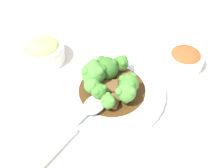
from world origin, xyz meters
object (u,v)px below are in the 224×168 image
at_px(side_bowl_kimchi, 185,58).
at_px(side_bowl_appetizer, 43,50).
at_px(main_plate, 112,91).
at_px(broccoli_floret_7, 108,101).
at_px(broccoli_floret_3, 121,63).
at_px(broccoli_floret_4, 126,92).
at_px(broccoli_floret_6, 92,85).
at_px(broccoli_floret_0, 129,83).
at_px(serving_spoon, 90,110).
at_px(beef_strip_0, 106,88).
at_px(broccoli_floret_5, 106,68).
at_px(broccoli_floret_2, 99,91).
at_px(beef_strip_2, 123,81).
at_px(beef_strip_1, 114,100).
at_px(broccoli_floret_1, 93,73).

relative_size(side_bowl_kimchi, side_bowl_appetizer, 0.89).
xyz_separation_m(main_plate, broccoli_floret_7, (0.05, -0.03, 0.03)).
height_order(broccoli_floret_3, broccoli_floret_4, broccoli_floret_4).
distance_m(broccoli_floret_3, broccoli_floret_6, 0.09).
height_order(broccoli_floret_0, serving_spoon, broccoli_floret_0).
distance_m(beef_strip_0, side_bowl_appetizer, 0.21).
distance_m(broccoli_floret_5, serving_spoon, 0.11).
xyz_separation_m(broccoli_floret_6, serving_spoon, (0.05, -0.02, -0.02)).
relative_size(broccoli_floret_7, side_bowl_kimchi, 0.41).
bearing_deg(beef_strip_0, broccoli_floret_4, 36.63).
bearing_deg(broccoli_floret_3, broccoli_floret_2, -48.98).
height_order(main_plate, serving_spoon, serving_spoon).
height_order(beef_strip_0, broccoli_floret_7, broccoli_floret_7).
relative_size(broccoli_floret_2, broccoli_floret_4, 0.79).
bearing_deg(beef_strip_0, side_bowl_kimchi, 99.30).
relative_size(beef_strip_2, broccoli_floret_3, 1.51).
distance_m(broccoli_floret_3, broccoli_floret_5, 0.04).
bearing_deg(broccoli_floret_0, broccoli_floret_5, -152.36).
bearing_deg(beef_strip_1, main_plate, 168.48).
xyz_separation_m(main_plate, side_bowl_appetizer, (-0.17, -0.13, 0.02)).
height_order(main_plate, broccoli_floret_3, broccoli_floret_3).
xyz_separation_m(broccoli_floret_5, side_bowl_appetizer, (-0.13, -0.13, -0.02)).
height_order(beef_strip_2, broccoli_floret_5, broccoli_floret_5).
xyz_separation_m(beef_strip_1, broccoli_floret_6, (-0.04, -0.04, 0.02)).
xyz_separation_m(broccoli_floret_7, serving_spoon, (-0.00, -0.04, -0.02)).
xyz_separation_m(beef_strip_0, broccoli_floret_1, (-0.03, -0.02, 0.03)).
bearing_deg(main_plate, broccoli_floret_1, -127.04).
xyz_separation_m(broccoli_floret_4, side_bowl_kimchi, (-0.08, 0.19, -0.03)).
xyz_separation_m(broccoli_floret_3, serving_spoon, (0.09, -0.10, -0.02)).
height_order(broccoli_floret_0, side_bowl_kimchi, broccoli_floret_0).
relative_size(beef_strip_0, side_bowl_appetizer, 0.59).
bearing_deg(main_plate, broccoli_floret_7, -26.56).
bearing_deg(broccoli_floret_0, beef_strip_2, -179.59).
xyz_separation_m(main_plate, broccoli_floret_4, (0.05, 0.02, 0.04)).
distance_m(broccoli_floret_5, side_bowl_appetizer, 0.19).
bearing_deg(broccoli_floret_7, beef_strip_1, 125.76).
distance_m(broccoli_floret_0, broccoli_floret_5, 0.07).
bearing_deg(broccoli_floret_4, main_plate, -158.73).
xyz_separation_m(main_plate, beef_strip_2, (-0.01, 0.03, 0.01)).
bearing_deg(beef_strip_2, broccoli_floret_7, -42.45).
bearing_deg(broccoli_floret_2, main_plate, 117.59).
bearing_deg(main_plate, broccoli_floret_5, -176.73).
xyz_separation_m(broccoli_floret_1, side_bowl_appetizer, (-0.14, -0.10, -0.03)).
bearing_deg(side_bowl_appetizer, beef_strip_1, 31.31).
distance_m(broccoli_floret_7, side_bowl_kimchi, 0.25).
height_order(broccoli_floret_6, side_bowl_kimchi, broccoli_floret_6).
relative_size(broccoli_floret_1, broccoli_floret_6, 1.38).
height_order(broccoli_floret_4, side_bowl_appetizer, broccoli_floret_4).
relative_size(broccoli_floret_3, broccoli_floret_5, 0.84).
bearing_deg(main_plate, beef_strip_1, -11.52).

